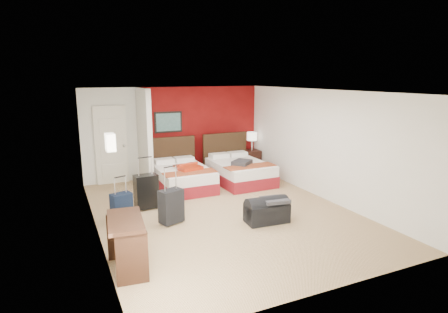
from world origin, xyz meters
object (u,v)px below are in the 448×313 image
bed_right (240,172)px  suitcase_black (146,193)px  suitcase_navy (122,208)px  duffel_bag (267,212)px  red_suitcase_open (188,167)px  bed_left (183,178)px  nightstand (252,160)px  table_lamp (252,141)px  suitcase_charcoal (171,207)px  desk (127,245)px

bed_right → suitcase_black: size_ratio=2.58×
suitcase_navy → duffel_bag: 2.83m
bed_right → red_suitcase_open: red_suitcase_open is taller
bed_right → red_suitcase_open: size_ratio=2.48×
duffel_bag → bed_right: bearing=78.0°
bed_right → suitcase_navy: (-3.34, -1.48, -0.01)m
bed_left → suitcase_black: suitcase_black is taller
nightstand → suitcase_navy: 4.93m
nightstand → suitcase_navy: size_ratio=1.16×
nightstand → table_lamp: (0.00, 0.00, 0.58)m
suitcase_navy → duffel_bag: size_ratio=0.65×
red_suitcase_open → table_lamp: size_ratio=1.38×
bed_right → suitcase_charcoal: size_ratio=2.87×
desk → bed_right: bearing=50.2°
suitcase_black → duffel_bag: 2.61m
bed_right → duffel_bag: bearing=-107.4°
table_lamp → suitcase_charcoal: bearing=-138.5°
nightstand → duffel_bag: size_ratio=0.76×
bed_right → suitcase_charcoal: (-2.50, -2.00, 0.05)m
nightstand → desk: bearing=-134.0°
bed_right → red_suitcase_open: 1.50m
table_lamp → bed_left: bearing=-159.4°
bed_left → table_lamp: (2.47, 0.93, 0.62)m
bed_left → bed_right: bearing=-3.2°
table_lamp → suitcase_charcoal: table_lamp is taller
table_lamp → duffel_bag: bearing=-114.5°
red_suitcase_open → suitcase_navy: 2.40m
red_suitcase_open → suitcase_charcoal: suitcase_charcoal is taller
nightstand → suitcase_black: bearing=-150.1°
duffel_bag → suitcase_navy: bearing=158.7°
desk → red_suitcase_open: bearing=64.5°
red_suitcase_open → table_lamp: table_lamp is taller
bed_left → duffel_bag: bed_left is taller
bed_left → suitcase_navy: bearing=-138.7°
suitcase_navy → duffel_bag: (2.55, -1.23, -0.06)m
suitcase_navy → bed_left: bearing=23.6°
bed_right → suitcase_black: (-2.74, -0.98, 0.08)m
red_suitcase_open → desk: 4.06m
red_suitcase_open → nightstand: red_suitcase_open is taller
bed_right → suitcase_black: bearing=-161.4°
bed_right → suitcase_charcoal: suitcase_charcoal is taller
suitcase_black → desk: 2.62m
suitcase_black → suitcase_charcoal: bearing=-80.8°
bed_right → suitcase_navy: 3.65m
bed_right → table_lamp: table_lamp is taller
bed_left → suitcase_charcoal: (-0.93, -2.08, 0.05)m
suitcase_black → desk: desk is taller
bed_left → red_suitcase_open: bearing=-45.1°
red_suitcase_open → suitcase_navy: size_ratio=1.39×
bed_right → duffel_bag: 2.82m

